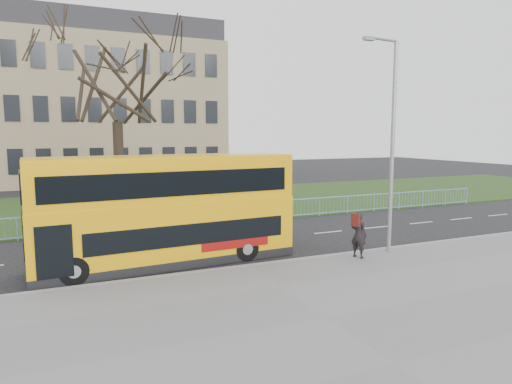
{
  "coord_description": "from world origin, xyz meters",
  "views": [
    {
      "loc": [
        -6.21,
        -16.4,
        4.86
      ],
      "look_at": [
        1.42,
        1.0,
        2.43
      ],
      "focal_mm": 32.0,
      "sensor_mm": 36.0,
      "label": 1
    }
  ],
  "objects": [
    {
      "name": "ground",
      "position": [
        0.0,
        0.0,
        0.0
      ],
      "size": [
        120.0,
        120.0,
        0.0
      ],
      "primitive_type": "plane",
      "color": "black",
      "rests_on": "ground"
    },
    {
      "name": "pavement",
      "position": [
        0.0,
        -6.75,
        0.06
      ],
      "size": [
        80.0,
        10.5,
        0.12
      ],
      "primitive_type": "cube",
      "color": "slate",
      "rests_on": "ground"
    },
    {
      "name": "kerb",
      "position": [
        0.0,
        -1.55,
        0.07
      ],
      "size": [
        80.0,
        0.2,
        0.14
      ],
      "primitive_type": "cube",
      "color": "gray",
      "rests_on": "ground"
    },
    {
      "name": "grass_verge",
      "position": [
        0.0,
        14.3,
        0.04
      ],
      "size": [
        80.0,
        15.4,
        0.08
      ],
      "primitive_type": "cube",
      "color": "#1C3513",
      "rests_on": "ground"
    },
    {
      "name": "guard_railing",
      "position": [
        0.0,
        6.6,
        0.55
      ],
      "size": [
        40.0,
        0.12,
        1.1
      ],
      "primitive_type": null,
      "color": "#7BB1DB",
      "rests_on": "ground"
    },
    {
      "name": "bare_tree",
      "position": [
        -3.0,
        10.0,
        6.55
      ],
      "size": [
        9.06,
        9.06,
        12.94
      ],
      "primitive_type": null,
      "color": "black",
      "rests_on": "grass_verge"
    },
    {
      "name": "civic_building",
      "position": [
        -5.0,
        35.0,
        7.0
      ],
      "size": [
        30.0,
        15.0,
        14.0
      ],
      "primitive_type": "cube",
      "color": "#90795B",
      "rests_on": "ground"
    },
    {
      "name": "yellow_bus",
      "position": [
        -2.53,
        0.22,
        2.15
      ],
      "size": [
        9.69,
        2.89,
        4.01
      ],
      "rotation": [
        0.0,
        0.0,
        0.06
      ],
      "color": "#F8AF0A",
      "rests_on": "ground"
    },
    {
      "name": "pedestrian",
      "position": [
        4.28,
        -2.3,
        1.01
      ],
      "size": [
        0.65,
        0.77,
        1.78
      ],
      "primitive_type": "imported",
      "rotation": [
        0.0,
        0.0,
        1.97
      ],
      "color": "black",
      "rests_on": "pavement"
    },
    {
      "name": "street_lamp",
      "position": [
        5.89,
        -2.01,
        4.68
      ],
      "size": [
        1.76,
        0.37,
        8.32
      ],
      "rotation": [
        0.0,
        0.0,
        0.12
      ],
      "color": "gray",
      "rests_on": "pavement"
    }
  ]
}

